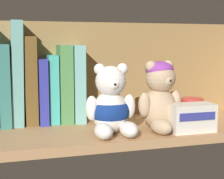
# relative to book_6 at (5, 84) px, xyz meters

# --- Properties ---
(shelf_board) EXTENTS (0.82, 0.25, 0.02)m
(shelf_board) POSITION_rel_book_6_xyz_m (0.24, -0.11, -0.10)
(shelf_board) COLOR tan
(shelf_board) RESTS_ON ground
(shelf_back_panel) EXTENTS (0.85, 0.01, 0.27)m
(shelf_back_panel) POSITION_rel_book_6_xyz_m (0.24, 0.03, 0.02)
(shelf_back_panel) COLOR olive
(shelf_back_panel) RESTS_ON ground
(book_6) EXTENTS (0.02, 0.13, 0.19)m
(book_6) POSITION_rel_book_6_xyz_m (0.00, 0.00, 0.00)
(book_6) COLOR #34746D
(book_6) RESTS_ON shelf_board
(book_7) EXTENTS (0.03, 0.11, 0.24)m
(book_7) POSITION_rel_book_6_xyz_m (0.03, 0.00, 0.03)
(book_7) COLOR #66A39C
(book_7) RESTS_ON shelf_board
(book_8) EXTENTS (0.03, 0.10, 0.21)m
(book_8) POSITION_rel_book_6_xyz_m (0.06, 0.00, 0.01)
(book_8) COLOR brown
(book_8) RESTS_ON shelf_board
(book_9) EXTENTS (0.02, 0.12, 0.15)m
(book_9) POSITION_rel_book_6_xyz_m (0.09, 0.00, -0.02)
(book_9) COLOR #2E3398
(book_9) RESTS_ON shelf_board
(book_10) EXTENTS (0.02, 0.11, 0.16)m
(book_10) POSITION_rel_book_6_xyz_m (0.11, 0.00, -0.01)
(book_10) COLOR #3DAEA1
(book_10) RESTS_ON shelf_board
(book_11) EXTENTS (0.03, 0.12, 0.19)m
(book_11) POSITION_rel_book_6_xyz_m (0.14, 0.00, -0.00)
(book_11) COLOR #4A8649
(book_11) RESTS_ON shelf_board
(book_12) EXTENTS (0.03, 0.12, 0.19)m
(book_12) POSITION_rel_book_6_xyz_m (0.17, 0.00, -0.00)
(book_12) COLOR #72B5AD
(book_12) RESTS_ON shelf_board
(teddy_bear_larger) EXTENTS (0.11, 0.11, 0.15)m
(teddy_bear_larger) POSITION_rel_book_6_xyz_m (0.21, -0.16, -0.04)
(teddy_bear_larger) COLOR white
(teddy_bear_larger) RESTS_ON shelf_board
(teddy_bear_smaller) EXTENTS (0.12, 0.12, 0.15)m
(teddy_bear_smaller) POSITION_rel_book_6_xyz_m (0.33, -0.16, -0.02)
(teddy_bear_smaller) COLOR tan
(teddy_bear_smaller) RESTS_ON shelf_board
(pillar_candle) EXTENTS (0.05, 0.05, 0.06)m
(pillar_candle) POSITION_rel_book_6_xyz_m (0.45, -0.09, -0.07)
(pillar_candle) COLOR #C63833
(pillar_candle) RESTS_ON shelf_board
(small_product_box) EXTENTS (0.10, 0.05, 0.06)m
(small_product_box) POSITION_rel_book_6_xyz_m (0.39, -0.19, -0.06)
(small_product_box) COLOR silver
(small_product_box) RESTS_ON shelf_board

